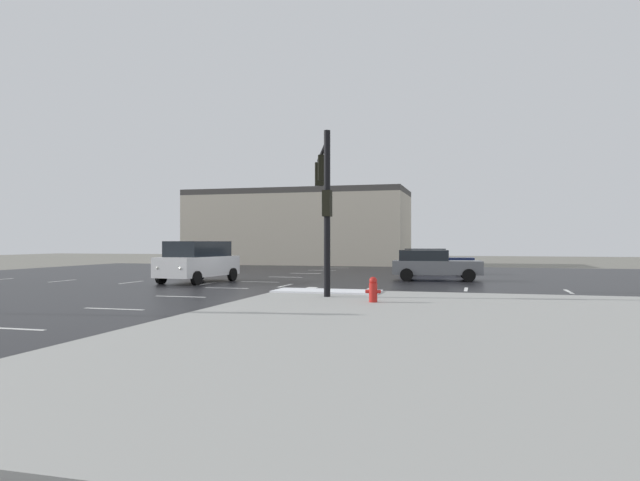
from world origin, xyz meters
TOP-DOWN VIEW (x-y plane):
  - ground_plane at (0.00, 0.00)m, footprint 120.00×120.00m
  - road_asphalt at (0.00, 0.00)m, footprint 44.00×44.00m
  - sidewalk_corner at (12.00, -12.00)m, footprint 18.00×18.00m
  - snow_strip_curbside at (5.00, -4.00)m, footprint 4.00×1.60m
  - lane_markings at (1.20, -1.38)m, footprint 36.15×36.15m
  - traffic_signal_mast at (5.07, -4.64)m, footprint 1.67×4.46m
  - fire_hydrant at (7.31, -7.17)m, footprint 0.48×0.26m
  - strip_building_background at (-5.17, 25.01)m, footprint 19.52×8.00m
  - suv_white at (-2.80, 0.84)m, footprint 2.58×4.98m
  - sedan_navy at (7.85, 11.47)m, footprint 4.63×2.27m
  - sedan_grey at (8.29, 5.33)m, footprint 4.64×2.30m

SIDE VIEW (x-z plane):
  - ground_plane at x=0.00m, z-range 0.00..0.00m
  - road_asphalt at x=0.00m, z-range 0.00..0.02m
  - lane_markings at x=1.20m, z-range 0.02..0.03m
  - sidewalk_corner at x=12.00m, z-range 0.00..0.14m
  - snow_strip_curbside at x=5.00m, z-range 0.14..0.20m
  - fire_hydrant at x=7.31m, z-range 0.14..0.93m
  - sedan_navy at x=7.85m, z-range 0.06..1.64m
  - sedan_grey at x=8.29m, z-range 0.06..1.64m
  - suv_white at x=-2.80m, z-range 0.08..2.11m
  - strip_building_background at x=-5.17m, z-range 0.00..6.65m
  - traffic_signal_mast at x=5.07m, z-range 1.09..6.80m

